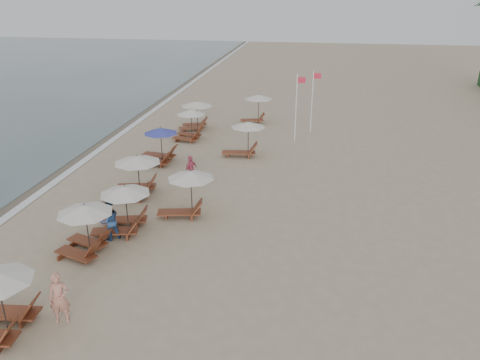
% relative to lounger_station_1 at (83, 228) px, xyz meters
% --- Properties ---
extents(ground, '(160.00, 160.00, 0.00)m').
position_rel_lounger_station_1_xyz_m(ground, '(5.94, -0.40, -1.17)').
color(ground, tan).
rests_on(ground, ground).
extents(wet_sand_band, '(3.20, 140.00, 0.01)m').
position_rel_lounger_station_1_xyz_m(wet_sand_band, '(-6.56, 9.60, -1.16)').
color(wet_sand_band, '#6B5E4C').
rests_on(wet_sand_band, ground).
extents(foam_line, '(0.50, 140.00, 0.02)m').
position_rel_lounger_station_1_xyz_m(foam_line, '(-5.26, 9.60, -1.15)').
color(foam_line, white).
rests_on(foam_line, ground).
extents(lounger_station_1, '(2.52, 2.26, 2.20)m').
position_rel_lounger_station_1_xyz_m(lounger_station_1, '(0.00, 0.00, 0.00)').
color(lounger_station_1, brown).
rests_on(lounger_station_1, ground).
extents(lounger_station_2, '(2.65, 2.31, 2.20)m').
position_rel_lounger_station_1_xyz_m(lounger_station_2, '(0.78, 2.08, -0.10)').
color(lounger_station_2, brown).
rests_on(lounger_station_2, ground).
extents(lounger_station_3, '(2.78, 2.42, 2.21)m').
position_rel_lounger_station_1_xyz_m(lounger_station_3, '(-0.10, 5.88, -0.06)').
color(lounger_station_3, brown).
rests_on(lounger_station_3, ground).
extents(lounger_station_4, '(2.65, 2.19, 2.26)m').
position_rel_lounger_station_1_xyz_m(lounger_station_4, '(-0.57, 10.88, -0.17)').
color(lounger_station_4, brown).
rests_on(lounger_station_4, ground).
extents(lounger_station_5, '(2.42, 2.09, 2.22)m').
position_rel_lounger_station_1_xyz_m(lounger_station_5, '(0.11, 15.75, -0.08)').
color(lounger_station_5, brown).
rests_on(lounger_station_5, ground).
extents(lounger_station_6, '(2.64, 2.41, 2.17)m').
position_rel_lounger_station_1_xyz_m(lounger_station_6, '(-0.14, 18.45, 0.01)').
color(lounger_station_6, brown).
rests_on(lounger_station_6, ground).
extents(inland_station_0, '(2.79, 2.24, 2.22)m').
position_rel_lounger_station_1_xyz_m(inland_station_0, '(3.18, 4.02, 0.16)').
color(inland_station_0, brown).
rests_on(inland_station_0, ground).
extents(inland_station_1, '(2.86, 2.24, 2.22)m').
position_rel_lounger_station_1_xyz_m(inland_station_1, '(4.50, 13.00, 0.12)').
color(inland_station_1, brown).
rests_on(inland_station_1, ground).
extents(inland_station_2, '(2.61, 2.24, 2.22)m').
position_rel_lounger_station_1_xyz_m(inland_station_2, '(4.20, 21.19, 0.28)').
color(inland_station_2, brown).
rests_on(inland_station_2, ground).
extents(beachgoer_near, '(0.77, 0.63, 1.83)m').
position_rel_lounger_station_1_xyz_m(beachgoer_near, '(1.24, -4.15, -0.25)').
color(beachgoer_near, tan).
rests_on(beachgoer_near, ground).
extents(beachgoer_mid_a, '(1.08, 1.07, 1.76)m').
position_rel_lounger_station_1_xyz_m(beachgoer_mid_a, '(0.55, 1.28, -0.28)').
color(beachgoer_mid_a, '#305691').
rests_on(beachgoer_mid_a, ground).
extents(beachgoer_mid_b, '(0.83, 1.27, 1.85)m').
position_rel_lounger_station_1_xyz_m(beachgoer_mid_b, '(0.34, 1.90, -0.24)').
color(beachgoer_mid_b, brown).
rests_on(beachgoer_mid_b, ground).
extents(beachgoer_far_a, '(0.75, 1.03, 1.62)m').
position_rel_lounger_station_1_xyz_m(beachgoer_far_a, '(2.36, 8.00, -0.36)').
color(beachgoer_far_a, '#D15372').
rests_on(beachgoer_far_a, ground).
extents(flag_pole_near, '(0.59, 0.08, 4.70)m').
position_rel_lounger_station_1_xyz_m(flag_pole_near, '(7.61, 16.85, 1.43)').
color(flag_pole_near, silver).
rests_on(flag_pole_near, ground).
extents(flag_pole_far, '(0.60, 0.08, 4.60)m').
position_rel_lounger_station_1_xyz_m(flag_pole_far, '(8.65, 19.28, 1.38)').
color(flag_pole_far, silver).
rests_on(flag_pole_far, ground).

